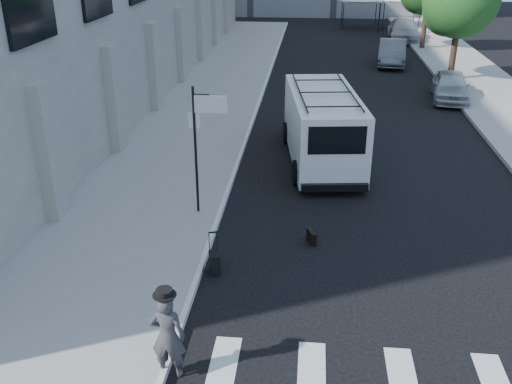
% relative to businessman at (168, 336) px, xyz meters
% --- Properties ---
extents(ground, '(120.00, 120.00, 0.00)m').
position_rel_businessman_xyz_m(ground, '(1.90, 3.00, -0.84)').
color(ground, black).
rests_on(ground, ground).
extents(sidewalk_left, '(4.50, 48.00, 0.15)m').
position_rel_businessman_xyz_m(sidewalk_left, '(-2.35, 19.00, -0.77)').
color(sidewalk_left, gray).
rests_on(sidewalk_left, ground).
extents(sidewalk_right, '(4.00, 56.00, 0.15)m').
position_rel_businessman_xyz_m(sidewalk_right, '(10.90, 23.00, -0.77)').
color(sidewalk_right, gray).
rests_on(sidewalk_right, ground).
extents(sign_pole, '(1.03, 0.07, 3.50)m').
position_rel_businessman_xyz_m(sign_pole, '(-0.46, 6.20, 1.81)').
color(sign_pole, black).
rests_on(sign_pole, sidewalk_left).
extents(tree_near, '(3.80, 3.83, 6.03)m').
position_rel_businessman_xyz_m(tree_near, '(9.40, 23.15, 3.13)').
color(tree_near, black).
rests_on(tree_near, ground).
extents(businessman, '(0.62, 0.41, 1.68)m').
position_rel_businessman_xyz_m(businessman, '(0.00, 0.00, 0.00)').
color(businessman, '#39383B').
rests_on(businessman, ground).
extents(briefcase, '(0.26, 0.46, 0.34)m').
position_rel_businessman_xyz_m(briefcase, '(2.43, 5.00, -0.67)').
color(briefcase, black).
rests_on(briefcase, ground).
extents(suitcase, '(0.32, 0.40, 0.99)m').
position_rel_businessman_xyz_m(suitcase, '(0.23, 3.37, -0.58)').
color(suitcase, black).
rests_on(suitcase, ground).
extents(cargo_van, '(2.87, 6.58, 2.39)m').
position_rel_businessman_xyz_m(cargo_van, '(2.67, 10.85, 0.40)').
color(cargo_van, white).
rests_on(cargo_van, ground).
extents(parked_car_a, '(2.09, 4.10, 1.34)m').
position_rel_businessman_xyz_m(parked_car_a, '(8.70, 19.24, -0.17)').
color(parked_car_a, '#ADB1B6').
rests_on(parked_car_a, ground).
extents(parked_car_b, '(2.03, 4.50, 1.43)m').
position_rel_businessman_xyz_m(parked_car_b, '(6.90, 26.99, -0.12)').
color(parked_car_b, '#5A5C61').
rests_on(parked_car_b, ground).
extents(parked_car_c, '(2.24, 5.11, 1.46)m').
position_rel_businessman_xyz_m(parked_car_c, '(8.70, 35.62, -0.11)').
color(parked_car_c, '#A9ACB1').
rests_on(parked_car_c, ground).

